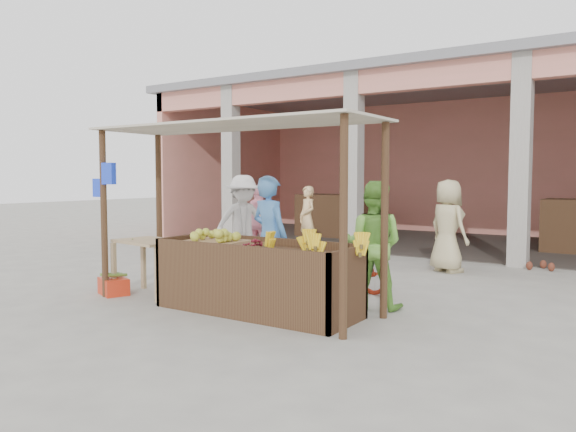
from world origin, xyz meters
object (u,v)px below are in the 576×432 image
Objects in this scene: vendor_blue at (270,233)px; motorcycle at (344,258)px; side_table at (150,250)px; fruit_stall at (257,281)px; vendor_green at (373,241)px; red_crate at (114,286)px.

motorcycle is (0.59, 1.12, -0.45)m from vendor_blue.
motorcycle reaches higher than side_table.
vendor_blue is at bearing 114.77° from fruit_stall.
vendor_green is (3.02, 1.04, 0.21)m from side_table.
fruit_stall is 1.42× the size of vendor_blue.
motorcycle is (0.22, 1.92, 0.07)m from fruit_stall.
side_table is 0.77m from red_crate.
red_crate is at bearing 144.39° from motorcycle.
fruit_stall is 1.44× the size of motorcycle.
motorcycle is at bearing -106.26° from vendor_blue.
vendor_green reaches higher than side_table.
red_crate is at bearing 9.08° from vendor_green.
fruit_stall is at bearing 28.50° from red_crate.
vendor_green reaches higher than motorcycle.
fruit_stall reaches higher than red_crate.
motorcycle is at bearing -56.72° from vendor_green.
motorcycle reaches higher than red_crate.
vendor_blue is at bearing 166.17° from motorcycle.
vendor_green is (3.49, 1.31, 0.75)m from red_crate.
vendor_blue reaches higher than red_crate.
vendor_green is at bearing -121.16° from motorcycle.
vendor_blue reaches higher than vendor_green.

